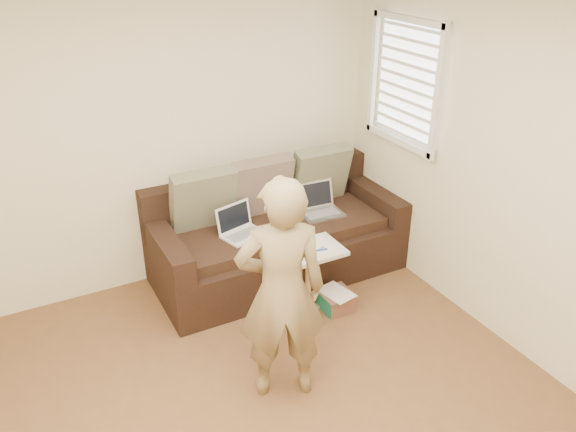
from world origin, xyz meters
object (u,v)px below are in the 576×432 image
object	(u,v)px
laptop_silver	(322,215)
drinking_glass	(283,242)
side_table	(308,281)
striped_box	(336,300)
sofa	(278,232)
laptop_white	(244,236)
person	(281,292)

from	to	relation	value
laptop_silver	drinking_glass	world-z (taller)	drinking_glass
side_table	striped_box	bearing A→B (deg)	-22.29
sofa	striped_box	distance (m)	0.81
sofa	drinking_glass	xyz separation A→B (m)	(-0.22, -0.52, 0.22)
sofa	drinking_glass	size ratio (longest dim) A/B	18.33
laptop_white	person	bearing A→B (deg)	-118.73
laptop_silver	striped_box	world-z (taller)	laptop_silver
drinking_glass	striped_box	distance (m)	0.71
laptop_white	side_table	size ratio (longest dim) A/B	0.60
laptop_white	side_table	world-z (taller)	laptop_white
laptop_silver	striped_box	xyz separation A→B (m)	(-0.25, -0.67, -0.44)
sofa	laptop_white	size ratio (longest dim) A/B	6.30
drinking_glass	laptop_silver	bearing A→B (deg)	36.39
drinking_glass	striped_box	world-z (taller)	drinking_glass
laptop_silver	laptop_white	world-z (taller)	laptop_white
side_table	striped_box	xyz separation A→B (m)	(0.22, -0.09, -0.21)
sofa	striped_box	size ratio (longest dim) A/B	8.47
person	drinking_glass	world-z (taller)	person
sofa	laptop_white	xyz separation A→B (m)	(-0.36, -0.08, 0.10)
laptop_white	person	world-z (taller)	person
drinking_glass	side_table	bearing A→B (deg)	-32.69
sofa	drinking_glass	world-z (taller)	sofa
striped_box	side_table	bearing A→B (deg)	157.71
laptop_silver	drinking_glass	distance (m)	0.81
laptop_white	side_table	bearing A→B (deg)	-75.87
sofa	laptop_silver	world-z (taller)	sofa
sofa	laptop_white	world-z (taller)	sofa
laptop_silver	laptop_white	distance (m)	0.79
striped_box	laptop_silver	bearing A→B (deg)	69.43
laptop_white	laptop_silver	bearing A→B (deg)	-13.04
sofa	striped_box	world-z (taller)	sofa
person	striped_box	world-z (taller)	person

